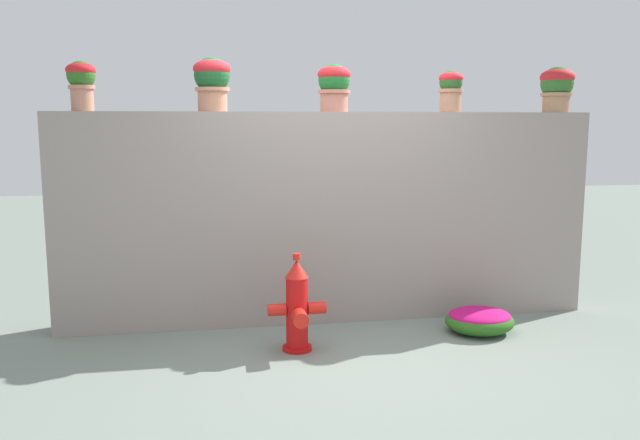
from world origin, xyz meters
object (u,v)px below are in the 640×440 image
object	(u,v)px
potted_plant_1	(212,79)
potted_plant_0	(81,80)
fire_hydrant	(297,308)
potted_plant_2	(334,84)
potted_plant_4	(557,86)
potted_plant_3	(451,88)
flower_bush_left	(479,319)

from	to	relation	value
potted_plant_1	potted_plant_0	bearing A→B (deg)	178.88
potted_plant_0	fire_hydrant	bearing A→B (deg)	-25.42
potted_plant_2	potted_plant_4	bearing A→B (deg)	0.42
potted_plant_1	potted_plant_3	world-z (taller)	potted_plant_1
potted_plant_0	potted_plant_2	xyz separation A→B (m)	(2.12, -0.01, -0.01)
potted_plant_0	potted_plant_1	distance (m)	1.07
potted_plant_1	potted_plant_2	distance (m)	1.06
potted_plant_1	fire_hydrant	size ratio (longest dim) A/B	0.58
fire_hydrant	flower_bush_left	xyz separation A→B (m)	(1.61, 0.18, -0.23)
potted_plant_1	potted_plant_3	xyz separation A→B (m)	(2.14, 0.01, -0.05)
potted_plant_2	potted_plant_4	world-z (taller)	potted_plant_4
potted_plant_4	flower_bush_left	bearing A→B (deg)	-147.12
fire_hydrant	potted_plant_1	bearing A→B (deg)	128.32
potted_plant_0	potted_plant_4	distance (m)	4.25
potted_plant_3	flower_bush_left	bearing A→B (deg)	-81.67
flower_bush_left	fire_hydrant	bearing A→B (deg)	-173.59
potted_plant_1	flower_bush_left	distance (m)	3.08
potted_plant_2	potted_plant_3	xyz separation A→B (m)	(1.08, 0.01, -0.02)
potted_plant_3	potted_plant_1	bearing A→B (deg)	-179.63
potted_plant_0	potted_plant_3	xyz separation A→B (m)	(3.20, -0.01, -0.03)
potted_plant_2	potted_plant_0	bearing A→B (deg)	179.66
fire_hydrant	flower_bush_left	distance (m)	1.64
flower_bush_left	potted_plant_0	bearing A→B (deg)	169.39
potted_plant_4	flower_bush_left	size ratio (longest dim) A/B	0.71
potted_plant_2	potted_plant_3	world-z (taller)	potted_plant_2
flower_bush_left	potted_plant_1	bearing A→B (deg)	165.02
potted_plant_0	fire_hydrant	size ratio (longest dim) A/B	0.52
potted_plant_0	fire_hydrant	world-z (taller)	potted_plant_0
potted_plant_1	potted_plant_4	world-z (taller)	potted_plant_1
potted_plant_0	potted_plant_3	size ratio (longest dim) A/B	1.10
potted_plant_1	potted_plant_2	xyz separation A→B (m)	(1.06, 0.01, -0.03)
potted_plant_4	flower_bush_left	xyz separation A→B (m)	(-0.96, -0.62, -2.02)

